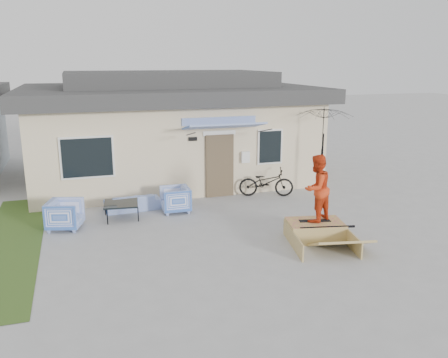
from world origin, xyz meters
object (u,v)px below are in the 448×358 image
object	(u,v)px
skater	(316,187)
coffee_table	(121,210)
skate_ramp	(315,230)
skateboard	(315,220)
patio_umbrella	(323,144)
bicycle	(266,179)
armchair_right	(175,198)
loveseat	(132,200)
armchair_left	(65,213)

from	to	relation	value
skater	coffee_table	bearing A→B (deg)	-60.51
skate_ramp	skateboard	distance (m)	0.26
coffee_table	patio_umbrella	size ratio (longest dim) A/B	0.43
bicycle	skate_ramp	size ratio (longest dim) A/B	0.99
armchair_right	coffee_table	world-z (taller)	armchair_right
skate_ramp	skater	world-z (taller)	skater
loveseat	armchair_right	distance (m)	1.35
loveseat	patio_umbrella	distance (m)	6.49
armchair_left	skateboard	world-z (taller)	armchair_left
coffee_table	skate_ramp	size ratio (longest dim) A/B	0.52
loveseat	skater	xyz separation A→B (m)	(4.16, -3.83, 1.05)
armchair_right	skater	distance (m)	4.49
bicycle	patio_umbrella	distance (m)	2.22
coffee_table	skateboard	bearing A→B (deg)	-34.35
coffee_table	patio_umbrella	world-z (taller)	patio_umbrella
skater	skateboard	bearing A→B (deg)	63.84
coffee_table	skater	xyz separation A→B (m)	(4.57, -3.12, 1.13)
patio_umbrella	skateboard	xyz separation A→B (m)	(-2.17, -3.57, -1.26)
bicycle	skater	distance (m)	4.06
loveseat	skateboard	xyz separation A→B (m)	(4.16, -3.83, 0.16)
skateboard	skater	bearing A→B (deg)	103.72
skate_ramp	skater	size ratio (longest dim) A/B	1.08
coffee_table	skate_ramp	world-z (taller)	coffee_table
armchair_left	skate_ramp	size ratio (longest dim) A/B	0.48
armchair_left	patio_umbrella	size ratio (longest dim) A/B	0.40
skate_ramp	armchair_left	bearing A→B (deg)	167.11
armchair_right	skateboard	xyz separation A→B (m)	(2.95, -3.25, 0.06)
loveseat	skater	bearing A→B (deg)	133.41
armchair_left	patio_umbrella	bearing A→B (deg)	-68.01
coffee_table	skate_ramp	distance (m)	5.55
skate_ramp	loveseat	bearing A→B (deg)	148.40
coffee_table	bicycle	bearing A→B (deg)	9.88
armchair_left	skater	xyz separation A→B (m)	(6.10, -2.70, 0.93)
armchair_right	bicycle	distance (m)	3.35
armchair_left	coffee_table	bearing A→B (deg)	-58.81
coffee_table	loveseat	bearing A→B (deg)	60.24
loveseat	armchair_left	xyz separation A→B (m)	(-1.94, -1.12, 0.12)
armchair_right	skater	bearing A→B (deg)	43.26
armchair_right	bicycle	world-z (taller)	bicycle
bicycle	coffee_table	bearing A→B (deg)	118.98
armchair_right	skate_ramp	xyz separation A→B (m)	(2.94, -3.30, -0.19)
armchair_right	skateboard	bearing A→B (deg)	43.26
bicycle	skateboard	xyz separation A→B (m)	(-0.32, -3.97, -0.10)
coffee_table	skater	distance (m)	5.65
loveseat	patio_umbrella	bearing A→B (deg)	173.72
coffee_table	skateboard	size ratio (longest dim) A/B	1.19
coffee_table	skater	size ratio (longest dim) A/B	0.56
bicycle	skateboard	distance (m)	3.99
loveseat	armchair_right	bearing A→B (deg)	150.61
loveseat	skateboard	bearing A→B (deg)	133.41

